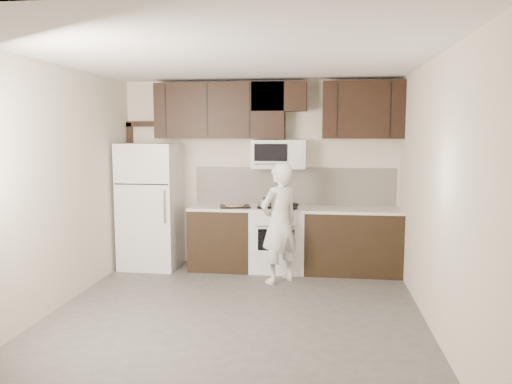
% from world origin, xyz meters
% --- Properties ---
extents(floor, '(4.50, 4.50, 0.00)m').
position_xyz_m(floor, '(0.00, 0.00, 0.00)').
color(floor, '#4A4745').
rests_on(floor, ground).
extents(back_wall, '(4.00, 0.00, 4.00)m').
position_xyz_m(back_wall, '(0.00, 2.25, 1.35)').
color(back_wall, beige).
rests_on(back_wall, ground).
extents(ceiling, '(4.50, 4.50, 0.00)m').
position_xyz_m(ceiling, '(0.00, 0.00, 2.70)').
color(ceiling, white).
rests_on(ceiling, back_wall).
extents(counter_run, '(2.95, 0.64, 0.91)m').
position_xyz_m(counter_run, '(0.60, 1.94, 0.46)').
color(counter_run, black).
rests_on(counter_run, floor).
extents(stove, '(0.76, 0.66, 0.94)m').
position_xyz_m(stove, '(0.30, 1.94, 0.46)').
color(stove, silver).
rests_on(stove, floor).
extents(backsplash, '(2.90, 0.02, 0.54)m').
position_xyz_m(backsplash, '(0.50, 2.24, 1.18)').
color(backsplash, silver).
rests_on(backsplash, counter_run).
extents(upper_cabinets, '(3.48, 0.35, 0.78)m').
position_xyz_m(upper_cabinets, '(0.21, 2.08, 2.28)').
color(upper_cabinets, black).
rests_on(upper_cabinets, back_wall).
extents(microwave, '(0.76, 0.42, 0.40)m').
position_xyz_m(microwave, '(0.30, 2.06, 1.65)').
color(microwave, silver).
rests_on(microwave, upper_cabinets).
extents(refrigerator, '(0.80, 0.76, 1.80)m').
position_xyz_m(refrigerator, '(-1.55, 1.89, 0.90)').
color(refrigerator, silver).
rests_on(refrigerator, floor).
extents(door_trim, '(0.50, 0.08, 2.12)m').
position_xyz_m(door_trim, '(-1.92, 2.21, 1.25)').
color(door_trim, black).
rests_on(door_trim, floor).
extents(saucepan, '(0.29, 0.16, 0.16)m').
position_xyz_m(saucepan, '(0.12, 1.79, 0.97)').
color(saucepan, silver).
rests_on(saucepan, stove).
extents(baking_tray, '(0.47, 0.40, 0.02)m').
position_xyz_m(baking_tray, '(-0.30, 1.85, 0.92)').
color(baking_tray, black).
rests_on(baking_tray, counter_run).
extents(pizza, '(0.34, 0.34, 0.02)m').
position_xyz_m(pizza, '(-0.30, 1.85, 0.94)').
color(pizza, tan).
rests_on(pizza, baking_tray).
extents(person, '(0.67, 0.67, 1.58)m').
position_xyz_m(person, '(0.37, 1.36, 0.79)').
color(person, white).
rests_on(person, floor).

